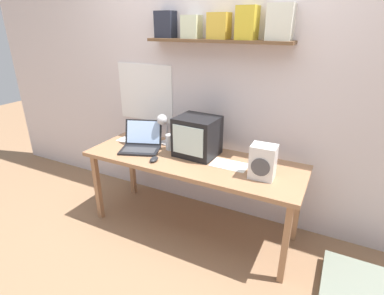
% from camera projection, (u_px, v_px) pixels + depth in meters
% --- Properties ---
extents(ground_plane, '(12.00, 12.00, 0.00)m').
position_uv_depth(ground_plane, '(192.00, 227.00, 2.78)').
color(ground_plane, '#906B4D').
extents(back_wall, '(5.60, 0.24, 2.60)m').
position_uv_depth(back_wall, '(216.00, 77.00, 2.66)').
color(back_wall, silver).
rests_on(back_wall, ground_plane).
extents(corner_desk, '(1.85, 0.65, 0.70)m').
position_uv_depth(corner_desk, '(192.00, 165.00, 2.53)').
color(corner_desk, '#9E704E').
rests_on(corner_desk, ground_plane).
extents(crt_monitor, '(0.36, 0.32, 0.33)m').
position_uv_depth(crt_monitor, '(197.00, 136.00, 2.53)').
color(crt_monitor, black).
rests_on(crt_monitor, corner_desk).
extents(laptop, '(0.42, 0.40, 0.24)m').
position_uv_depth(laptop, '(141.00, 142.00, 2.69)').
color(laptop, black).
rests_on(laptop, corner_desk).
extents(desk_lamp, '(0.13, 0.17, 0.29)m').
position_uv_depth(desk_lamp, '(164.00, 125.00, 2.73)').
color(desk_lamp, silver).
rests_on(desk_lamp, corner_desk).
extents(juice_glass, '(0.08, 0.08, 0.14)m').
position_uv_depth(juice_glass, '(170.00, 143.00, 2.67)').
color(juice_glass, white).
rests_on(juice_glass, corner_desk).
extents(space_heater, '(0.18, 0.15, 0.25)m').
position_uv_depth(space_heater, '(263.00, 162.00, 2.16)').
color(space_heater, white).
rests_on(space_heater, corner_desk).
extents(computer_mouse, '(0.07, 0.11, 0.03)m').
position_uv_depth(computer_mouse, '(154.00, 159.00, 2.46)').
color(computer_mouse, '#232326').
rests_on(computer_mouse, corner_desk).
extents(open_notebook, '(0.26, 0.21, 0.00)m').
position_uv_depth(open_notebook, '(133.00, 139.00, 2.92)').
color(open_notebook, silver).
rests_on(open_notebook, corner_desk).
extents(loose_paper_near_laptop, '(0.29, 0.18, 0.00)m').
position_uv_depth(loose_paper_near_laptop, '(229.00, 165.00, 2.40)').
color(loose_paper_near_laptop, silver).
rests_on(loose_paper_near_laptop, corner_desk).
extents(floor_cushion, '(0.51, 0.51, 0.10)m').
position_uv_depth(floor_cushion, '(361.00, 290.00, 2.06)').
color(floor_cushion, gray).
rests_on(floor_cushion, ground_plane).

